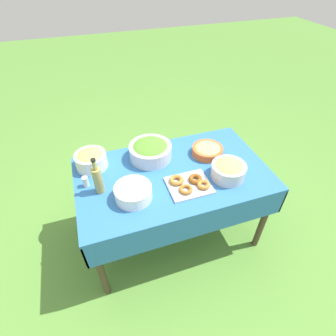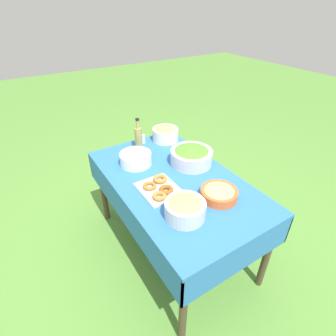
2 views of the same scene
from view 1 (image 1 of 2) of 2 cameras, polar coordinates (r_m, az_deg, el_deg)
name	(u,v)px [view 1 (image 1 of 2)]	position (r m, az deg, el deg)	size (l,w,h in m)	color
ground_plane	(172,231)	(2.49, 0.88, -13.57)	(14.00, 14.00, 0.00)	#568C38
picnic_table	(173,182)	(2.01, 1.06, -3.12)	(1.42, 0.84, 0.73)	#2D6BB2
salad_bowl	(150,150)	(2.04, -3.84, 3.88)	(0.33, 0.33, 0.14)	silver
pasta_bowl	(207,150)	(2.12, 8.59, 3.91)	(0.24, 0.24, 0.08)	#E05B28
donut_platter	(189,184)	(1.84, 4.65, -3.49)	(0.29, 0.25, 0.05)	silver
plate_stack	(133,193)	(1.75, -7.57, -5.32)	(0.25, 0.25, 0.10)	white
olive_oil_bottle	(98,179)	(1.79, -15.05, -2.40)	(0.06, 0.06, 0.28)	#998E4C
bread_bowl	(228,170)	(1.92, 13.03, -0.34)	(0.25, 0.25, 0.13)	silver
fruit_bowl	(91,159)	(2.04, -16.45, 1.89)	(0.23, 0.23, 0.14)	white
salt_shaker	(86,182)	(1.90, -17.50, -2.85)	(0.04, 0.04, 0.08)	white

